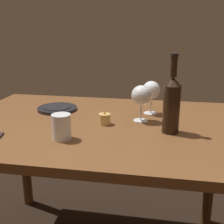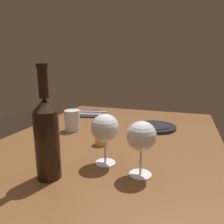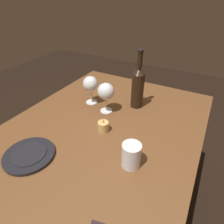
# 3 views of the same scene
# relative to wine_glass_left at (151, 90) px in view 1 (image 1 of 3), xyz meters

# --- Properties ---
(dining_table) EXTENTS (1.30, 0.90, 0.74)m
(dining_table) POSITION_rel_wine_glass_left_xyz_m (0.23, 0.18, -0.21)
(dining_table) COLOR brown
(dining_table) RESTS_ON ground
(wine_glass_left) EXTENTS (0.09, 0.09, 0.16)m
(wine_glass_left) POSITION_rel_wine_glass_left_xyz_m (0.00, 0.00, 0.00)
(wine_glass_left) COLOR white
(wine_glass_left) RESTS_ON dining_table
(wine_glass_right) EXTENTS (0.09, 0.09, 0.17)m
(wine_glass_right) POSITION_rel_wine_glass_left_xyz_m (0.04, 0.12, 0.00)
(wine_glass_right) COLOR white
(wine_glass_right) RESTS_ON dining_table
(wine_bottle) EXTENTS (0.07, 0.07, 0.32)m
(wine_bottle) POSITION_rel_wine_glass_left_xyz_m (-0.09, 0.25, 0.01)
(wine_bottle) COLOR black
(wine_bottle) RESTS_ON dining_table
(water_tumbler) EXTENTS (0.07, 0.07, 0.10)m
(water_tumbler) POSITION_rel_wine_glass_left_xyz_m (0.32, 0.39, -0.07)
(water_tumbler) COLOR white
(water_tumbler) RESTS_ON dining_table
(votive_candle) EXTENTS (0.05, 0.05, 0.07)m
(votive_candle) POSITION_rel_wine_glass_left_xyz_m (0.19, 0.20, -0.10)
(votive_candle) COLOR #DBB266
(votive_candle) RESTS_ON dining_table
(dinner_plate) EXTENTS (0.20, 0.20, 0.02)m
(dinner_plate) POSITION_rel_wine_glass_left_xyz_m (0.48, 0.02, -0.11)
(dinner_plate) COLOR black
(dinner_plate) RESTS_ON dining_table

